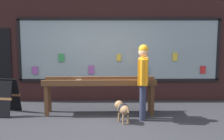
% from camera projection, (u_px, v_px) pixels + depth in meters
% --- Properties ---
extents(ground_plane, '(40.00, 40.00, 0.00)m').
position_uv_depth(ground_plane, '(98.00, 126.00, 6.86)').
color(ground_plane, '#2D2D33').
extents(shopfront_facade, '(8.03, 0.29, 3.38)m').
position_uv_depth(shopfront_facade, '(101.00, 43.00, 8.99)').
color(shopfront_facade, '#331919').
rests_on(shopfront_facade, ground_plane).
extents(display_table_main, '(2.78, 0.61, 0.90)m').
position_uv_depth(display_table_main, '(100.00, 85.00, 7.71)').
color(display_table_main, brown).
rests_on(display_table_main, ground_plane).
extents(person_browsing, '(0.30, 0.68, 1.76)m').
position_uv_depth(person_browsing, '(143.00, 76.00, 7.18)').
color(person_browsing, '#2D334C').
rests_on(person_browsing, ground_plane).
extents(small_dog, '(0.38, 0.56, 0.46)m').
position_uv_depth(small_dog, '(122.00, 109.00, 7.07)').
color(small_dog, '#99724C').
rests_on(small_dog, ground_plane).
extents(sandwich_board_sign, '(0.62, 0.78, 0.86)m').
position_uv_depth(sandwich_board_sign, '(5.00, 97.00, 7.71)').
color(sandwich_board_sign, black).
rests_on(sandwich_board_sign, ground_plane).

